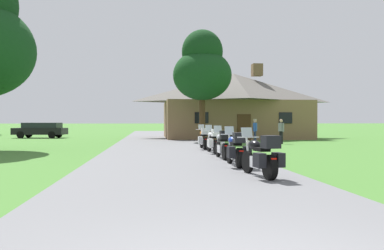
{
  "coord_description": "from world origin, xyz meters",
  "views": [
    {
      "loc": [
        -0.93,
        -3.58,
        1.54
      ],
      "look_at": [
        0.9,
        14.09,
        1.37
      ],
      "focal_mm": 37.94,
      "sensor_mm": 36.0,
      "label": 1
    }
  ],
  "objects_px": {
    "motorcycle_orange_farthest_in_row": "(204,139)",
    "bystander_blue_shirt_beside_signpost": "(255,130)",
    "motorcycle_white_fourth_in_row": "(214,141)",
    "bystander_gray_shirt_near_lodge": "(281,130)",
    "motorcycle_black_nearest_to_camera": "(262,157)",
    "tree_by_lodge_front": "(202,69)",
    "parked_black_suv_far_left": "(41,129)",
    "motorcycle_blue_second_in_row": "(236,150)",
    "motorcycle_silver_third_in_row": "(222,145)"
  },
  "relations": [
    {
      "from": "motorcycle_black_nearest_to_camera",
      "to": "motorcycle_white_fourth_in_row",
      "type": "bearing_deg",
      "value": 81.08
    },
    {
      "from": "motorcycle_orange_farthest_in_row",
      "to": "bystander_gray_shirt_near_lodge",
      "type": "distance_m",
      "value": 8.03
    },
    {
      "from": "motorcycle_silver_third_in_row",
      "to": "parked_black_suv_far_left",
      "type": "relative_size",
      "value": 0.43
    },
    {
      "from": "motorcycle_orange_farthest_in_row",
      "to": "motorcycle_white_fourth_in_row",
      "type": "bearing_deg",
      "value": -89.19
    },
    {
      "from": "motorcycle_silver_third_in_row",
      "to": "motorcycle_white_fourth_in_row",
      "type": "bearing_deg",
      "value": 86.56
    },
    {
      "from": "bystander_gray_shirt_near_lodge",
      "to": "bystander_blue_shirt_beside_signpost",
      "type": "height_order",
      "value": "bystander_blue_shirt_beside_signpost"
    },
    {
      "from": "motorcycle_silver_third_in_row",
      "to": "bystander_blue_shirt_beside_signpost",
      "type": "distance_m",
      "value": 12.29
    },
    {
      "from": "motorcycle_black_nearest_to_camera",
      "to": "bystander_gray_shirt_near_lodge",
      "type": "relative_size",
      "value": 1.25
    },
    {
      "from": "motorcycle_blue_second_in_row",
      "to": "bystander_blue_shirt_beside_signpost",
      "type": "bearing_deg",
      "value": 71.6
    },
    {
      "from": "bystander_blue_shirt_beside_signpost",
      "to": "tree_by_lodge_front",
      "type": "height_order",
      "value": "tree_by_lodge_front"
    },
    {
      "from": "motorcycle_black_nearest_to_camera",
      "to": "tree_by_lodge_front",
      "type": "bearing_deg",
      "value": 78.42
    },
    {
      "from": "motorcycle_white_fourth_in_row",
      "to": "bystander_blue_shirt_beside_signpost",
      "type": "relative_size",
      "value": 1.24
    },
    {
      "from": "bystander_blue_shirt_beside_signpost",
      "to": "bystander_gray_shirt_near_lodge",
      "type": "bearing_deg",
      "value": 95.1
    },
    {
      "from": "motorcycle_black_nearest_to_camera",
      "to": "parked_black_suv_far_left",
      "type": "height_order",
      "value": "parked_black_suv_far_left"
    },
    {
      "from": "motorcycle_orange_farthest_in_row",
      "to": "parked_black_suv_far_left",
      "type": "height_order",
      "value": "parked_black_suv_far_left"
    },
    {
      "from": "motorcycle_silver_third_in_row",
      "to": "tree_by_lodge_front",
      "type": "height_order",
      "value": "tree_by_lodge_front"
    },
    {
      "from": "motorcycle_silver_third_in_row",
      "to": "motorcycle_orange_farthest_in_row",
      "type": "relative_size",
      "value": 1.0
    },
    {
      "from": "motorcycle_blue_second_in_row",
      "to": "tree_by_lodge_front",
      "type": "relative_size",
      "value": 0.25
    },
    {
      "from": "motorcycle_white_fourth_in_row",
      "to": "parked_black_suv_far_left",
      "type": "xyz_separation_m",
      "value": [
        -12.88,
        19.8,
        0.17
      ]
    },
    {
      "from": "bystander_blue_shirt_beside_signpost",
      "to": "tree_by_lodge_front",
      "type": "distance_m",
      "value": 6.05
    },
    {
      "from": "motorcycle_orange_farthest_in_row",
      "to": "tree_by_lodge_front",
      "type": "bearing_deg",
      "value": 82.38
    },
    {
      "from": "motorcycle_black_nearest_to_camera",
      "to": "bystander_blue_shirt_beside_signpost",
      "type": "bearing_deg",
      "value": 66.94
    },
    {
      "from": "motorcycle_black_nearest_to_camera",
      "to": "motorcycle_blue_second_in_row",
      "type": "bearing_deg",
      "value": 83.81
    },
    {
      "from": "motorcycle_black_nearest_to_camera",
      "to": "bystander_gray_shirt_near_lodge",
      "type": "height_order",
      "value": "bystander_gray_shirt_near_lodge"
    },
    {
      "from": "tree_by_lodge_front",
      "to": "motorcycle_silver_third_in_row",
      "type": "bearing_deg",
      "value": -94.12
    },
    {
      "from": "motorcycle_black_nearest_to_camera",
      "to": "motorcycle_silver_third_in_row",
      "type": "height_order",
      "value": "same"
    },
    {
      "from": "bystander_gray_shirt_near_lodge",
      "to": "parked_black_suv_far_left",
      "type": "relative_size",
      "value": 0.35
    },
    {
      "from": "motorcycle_silver_third_in_row",
      "to": "parked_black_suv_far_left",
      "type": "bearing_deg",
      "value": 118.06
    },
    {
      "from": "tree_by_lodge_front",
      "to": "parked_black_suv_far_left",
      "type": "relative_size",
      "value": 1.72
    },
    {
      "from": "motorcycle_silver_third_in_row",
      "to": "motorcycle_orange_farthest_in_row",
      "type": "height_order",
      "value": "same"
    },
    {
      "from": "motorcycle_silver_third_in_row",
      "to": "motorcycle_blue_second_in_row",
      "type": "bearing_deg",
      "value": -92.16
    },
    {
      "from": "motorcycle_silver_third_in_row",
      "to": "bystander_gray_shirt_near_lodge",
      "type": "height_order",
      "value": "bystander_gray_shirt_near_lodge"
    },
    {
      "from": "motorcycle_black_nearest_to_camera",
      "to": "bystander_blue_shirt_beside_signpost",
      "type": "relative_size",
      "value": 1.23
    },
    {
      "from": "bystander_gray_shirt_near_lodge",
      "to": "parked_black_suv_far_left",
      "type": "bearing_deg",
      "value": -139.7
    },
    {
      "from": "motorcycle_orange_farthest_in_row",
      "to": "bystander_blue_shirt_beside_signpost",
      "type": "relative_size",
      "value": 1.24
    },
    {
      "from": "motorcycle_white_fourth_in_row",
      "to": "motorcycle_silver_third_in_row",
      "type": "bearing_deg",
      "value": -96.48
    },
    {
      "from": "motorcycle_white_fourth_in_row",
      "to": "motorcycle_orange_farthest_in_row",
      "type": "bearing_deg",
      "value": 87.21
    },
    {
      "from": "motorcycle_blue_second_in_row",
      "to": "parked_black_suv_far_left",
      "type": "xyz_separation_m",
      "value": [
        -12.75,
        25.31,
        0.17
      ]
    },
    {
      "from": "motorcycle_blue_second_in_row",
      "to": "bystander_gray_shirt_near_lodge",
      "type": "relative_size",
      "value": 1.25
    },
    {
      "from": "motorcycle_black_nearest_to_camera",
      "to": "motorcycle_orange_farthest_in_row",
      "type": "relative_size",
      "value": 1.0
    },
    {
      "from": "motorcycle_white_fourth_in_row",
      "to": "parked_black_suv_far_left",
      "type": "relative_size",
      "value": 0.43
    },
    {
      "from": "parked_black_suv_far_left",
      "to": "bystander_gray_shirt_near_lodge",
      "type": "bearing_deg",
      "value": -114.19
    },
    {
      "from": "bystander_gray_shirt_near_lodge",
      "to": "bystander_blue_shirt_beside_signpost",
      "type": "bearing_deg",
      "value": -128.45
    },
    {
      "from": "motorcycle_blue_second_in_row",
      "to": "motorcycle_orange_farthest_in_row",
      "type": "distance_m",
      "value": 8.24
    },
    {
      "from": "motorcycle_silver_third_in_row",
      "to": "bystander_gray_shirt_near_lodge",
      "type": "bearing_deg",
      "value": 59.72
    },
    {
      "from": "motorcycle_black_nearest_to_camera",
      "to": "motorcycle_orange_farthest_in_row",
      "type": "bearing_deg",
      "value": 81.52
    },
    {
      "from": "tree_by_lodge_front",
      "to": "motorcycle_blue_second_in_row",
      "type": "bearing_deg",
      "value": -93.56
    },
    {
      "from": "tree_by_lodge_front",
      "to": "parked_black_suv_far_left",
      "type": "xyz_separation_m",
      "value": [
        -13.78,
        8.73,
        -4.63
      ]
    },
    {
      "from": "motorcycle_silver_third_in_row",
      "to": "motorcycle_white_fourth_in_row",
      "type": "height_order",
      "value": "same"
    },
    {
      "from": "motorcycle_silver_third_in_row",
      "to": "motorcycle_orange_farthest_in_row",
      "type": "distance_m",
      "value": 5.51
    }
  ]
}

